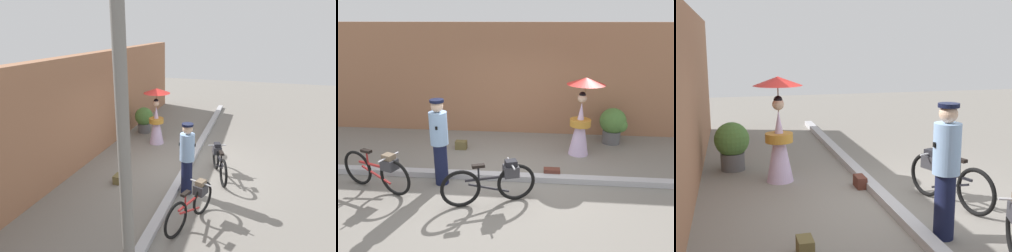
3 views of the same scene
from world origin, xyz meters
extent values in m
plane|color=gray|center=(0.00, 0.00, 0.00)|extent=(30.00, 30.00, 0.00)
cube|color=#9E6B4C|center=(0.00, 3.05, 1.52)|extent=(14.00, 0.40, 3.05)
cube|color=#B2B2B7|center=(0.00, 0.00, 0.06)|extent=(14.00, 0.20, 0.12)
torus|color=black|center=(0.21, -0.75, 0.35)|extent=(0.68, 0.29, 0.70)
torus|color=black|center=(-0.73, -1.07, 0.35)|extent=(0.68, 0.29, 0.70)
cube|color=black|center=(-0.26, -0.91, 0.49)|extent=(0.80, 0.30, 0.04)
cube|color=black|center=(-0.26, -0.91, 0.30)|extent=(0.70, 0.27, 0.26)
cylinder|color=black|center=(-0.43, -0.97, 0.61)|extent=(0.03, 0.03, 0.29)
cube|color=black|center=(-0.43, -0.97, 0.75)|extent=(0.24, 0.16, 0.05)
cylinder|color=silver|center=(0.12, -0.78, 0.73)|extent=(0.18, 0.46, 0.03)
cube|color=#333338|center=(0.12, -0.78, 0.59)|extent=(0.32, 0.29, 0.20)
cube|color=black|center=(0.12, -0.78, 0.72)|extent=(0.24, 0.22, 0.14)
torus|color=black|center=(-2.02, -0.80, 0.36)|extent=(0.69, 0.30, 0.71)
torus|color=black|center=(-2.92, -0.47, 0.36)|extent=(0.69, 0.30, 0.71)
cube|color=maroon|center=(-2.47, -0.63, 0.51)|extent=(0.77, 0.31, 0.04)
cube|color=maroon|center=(-2.47, -0.63, 0.31)|extent=(0.67, 0.27, 0.26)
cylinder|color=maroon|center=(-2.63, -0.57, 0.62)|extent=(0.03, 0.03, 0.30)
cube|color=black|center=(-2.63, -0.57, 0.77)|extent=(0.24, 0.16, 0.05)
cylinder|color=silver|center=(-2.11, -0.77, 0.75)|extent=(0.19, 0.46, 0.03)
cube|color=#333338|center=(-2.11, -0.77, 0.61)|extent=(0.32, 0.30, 0.20)
cube|color=#72604C|center=(-2.11, -0.77, 0.74)|extent=(0.24, 0.22, 0.14)
cylinder|color=#141938|center=(-1.30, -0.28, 0.42)|extent=(0.26, 0.26, 0.85)
cylinder|color=#8CB2E0|center=(-1.30, -0.28, 1.16)|extent=(0.34, 0.34, 0.63)
sphere|color=#D8B293|center=(-1.30, -0.28, 1.59)|extent=(0.23, 0.23, 0.23)
cylinder|color=black|center=(-1.30, -0.28, 1.70)|extent=(0.26, 0.26, 0.05)
cube|color=black|center=(-1.30, -0.28, 1.23)|extent=(0.08, 0.38, 0.06)
cone|color=silver|center=(1.59, 1.45, 0.64)|extent=(0.48, 0.48, 1.29)
cylinder|color=#C1842D|center=(1.59, 1.45, 0.80)|extent=(0.49, 0.49, 0.16)
sphere|color=beige|center=(1.59, 1.45, 1.39)|extent=(0.21, 0.21, 0.21)
sphere|color=black|center=(1.59, 1.45, 1.46)|extent=(0.16, 0.16, 0.16)
cylinder|color=olive|center=(1.65, 1.45, 1.52)|extent=(0.02, 0.02, 0.55)
cone|color=red|center=(1.65, 1.45, 1.79)|extent=(0.87, 0.87, 0.16)
cylinder|color=#59595B|center=(2.54, 2.27, 0.17)|extent=(0.46, 0.46, 0.34)
sphere|color=#4C7A38|center=(2.54, 2.27, 0.61)|extent=(0.67, 0.67, 0.67)
sphere|color=#4C7A38|center=(2.71, 2.17, 0.53)|extent=(0.37, 0.37, 0.37)
cube|color=brown|center=(-1.32, 1.49, 0.11)|extent=(0.28, 0.18, 0.21)
cube|color=brown|center=(-1.32, 1.44, 0.16)|extent=(0.24, 0.06, 0.08)
cube|color=#592D23|center=(0.89, 0.16, 0.10)|extent=(0.33, 0.16, 0.20)
cube|color=#47241C|center=(0.89, 0.12, 0.15)|extent=(0.28, 0.06, 0.07)
camera|label=1|loc=(-7.61, -1.74, 3.77)|focal=32.78mm
camera|label=2|loc=(0.50, -5.80, 3.13)|focal=33.94mm
camera|label=3|loc=(-6.01, 2.25, 2.41)|focal=46.83mm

